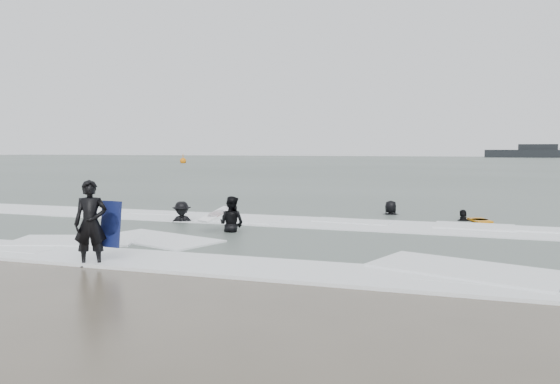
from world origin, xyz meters
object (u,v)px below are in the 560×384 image
(surfer_right_near, at_px, (463,222))
(vessel_horizon, at_px, (537,153))
(surfer_wading, at_px, (232,233))
(surfer_breaker, at_px, (182,224))
(buoy, at_px, (183,161))
(surfer_right_far, at_px, (391,216))
(surfer_centre, at_px, (92,266))

(surfer_right_near, relative_size, vessel_horizon, 0.06)
(surfer_wading, height_order, surfer_breaker, surfer_wading)
(surfer_breaker, xyz_separation_m, vessel_horizon, (25.64, 142.81, 1.32))
(surfer_breaker, distance_m, buoy, 72.74)
(surfer_right_near, xyz_separation_m, surfer_right_far, (-2.48, 0.93, 0.00))
(surfer_wading, bearing_deg, surfer_breaker, -19.45)
(surfer_right_near, bearing_deg, vessel_horizon, -114.25)
(vessel_horizon, bearing_deg, buoy, -127.61)
(surfer_centre, height_order, surfer_right_far, surfer_centre)
(surfer_right_near, bearing_deg, buoy, -71.10)
(surfer_right_near, distance_m, vessel_horizon, 140.50)
(surfer_wading, bearing_deg, surfer_right_far, -115.25)
(surfer_right_near, xyz_separation_m, vessel_horizon, (17.11, 139.44, 1.32))
(surfer_wading, bearing_deg, surfer_centre, 88.24)
(surfer_centre, distance_m, surfer_right_near, 11.93)
(surfer_centre, distance_m, surfer_breaker, 6.32)
(surfer_right_far, xyz_separation_m, vessel_horizon, (19.60, 138.52, 1.32))
(surfer_right_far, xyz_separation_m, buoy, (-41.47, 59.23, 0.42))
(surfer_breaker, xyz_separation_m, buoy, (-35.43, 63.52, 0.42))
(buoy, bearing_deg, surfer_wading, -59.78)
(surfer_centre, xyz_separation_m, buoy, (-36.80, 69.70, 0.42))
(surfer_right_far, distance_m, buoy, 72.31)
(surfer_centre, xyz_separation_m, surfer_right_far, (4.67, 10.47, 0.00))
(buoy, relative_size, vessel_horizon, 0.06)
(surfer_centre, xyz_separation_m, vessel_horizon, (24.27, 148.98, 1.32))
(surfer_centre, relative_size, vessel_horizon, 0.07)
(surfer_breaker, xyz_separation_m, surfer_right_near, (8.53, 3.37, 0.00))
(vessel_horizon, bearing_deg, surfer_breaker, -100.18)
(surfer_right_near, relative_size, surfer_right_far, 0.92)
(surfer_wading, height_order, surfer_right_near, surfer_wading)
(surfer_breaker, relative_size, surfer_right_far, 0.92)
(vessel_horizon, bearing_deg, surfer_centre, -99.25)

